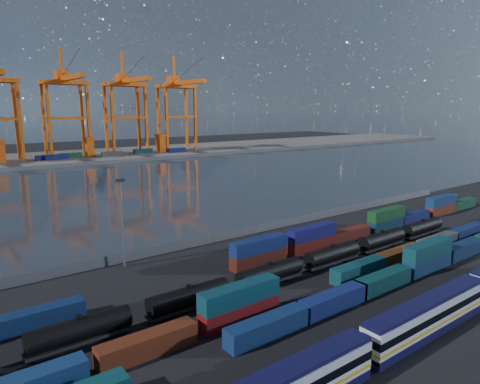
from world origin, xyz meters
TOP-DOWN VIEW (x-y plane):
  - ground at (0.00, 0.00)m, footprint 700.00×700.00m
  - harbor_water at (0.00, 105.00)m, footprint 700.00×700.00m
  - far_quay at (0.00, 210.00)m, footprint 700.00×70.00m
  - passenger_train at (-8.41, -21.30)m, footprint 76.39×3.01m
  - container_row_south at (-17.08, -9.09)m, footprint 141.02×2.51m
  - container_row_mid at (-6.39, -3.64)m, footprint 141.52×2.51m
  - container_row_north at (13.82, 11.39)m, footprint 141.69×2.44m
  - tanker_string at (-21.66, 3.29)m, footprint 121.54×2.80m
  - waterfront_fence at (-0.00, 28.00)m, footprint 160.12×0.12m
  - yard_light_mast at (-30.00, 26.00)m, footprint 1.60×0.40m
  - gantry_cranes at (-7.50, 203.35)m, footprint 198.91×45.91m
  - quay_containers at (-11.00, 195.46)m, footprint 172.58×10.99m
  - straddle_carriers at (-2.50, 200.00)m, footprint 140.00×7.00m

SIDE VIEW (x-z plane):
  - ground at x=0.00m, z-range 0.00..0.00m
  - harbor_water at x=0.00m, z-range 0.01..0.01m
  - far_quay at x=0.00m, z-range 0.00..2.00m
  - waterfront_fence at x=0.00m, z-range -0.10..2.10m
  - container_row_mid at x=-6.39m, z-range -1.07..4.28m
  - container_row_south at x=-17.08m, z-range -0.72..4.64m
  - tanker_string at x=-21.66m, z-range 0.01..4.01m
  - container_row_north at x=13.82m, z-range -0.50..4.71m
  - passenger_train at x=-8.41m, z-range 0.01..5.18m
  - quay_containers at x=-11.00m, z-range 2.00..4.60m
  - straddle_carriers at x=-2.50m, z-range 2.27..13.37m
  - yard_light_mast at x=-30.00m, z-range 1.00..17.60m
  - gantry_cranes at x=-7.50m, z-range 7.02..69.19m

